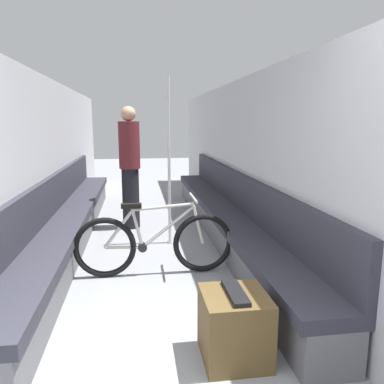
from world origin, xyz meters
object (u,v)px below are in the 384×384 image
(bench_seat_row_right, at_px, (225,216))
(bicycle, at_px, (155,243))
(grab_pole_near, at_px, (169,165))
(passenger_standing, at_px, (130,166))
(bench_seat_row_left, at_px, (68,222))
(luggage_bag, at_px, (234,326))

(bench_seat_row_right, xyz_separation_m, bicycle, (-1.00, -1.14, 0.04))
(bench_seat_row_right, bearing_deg, bicycle, -131.40)
(bench_seat_row_right, bearing_deg, grab_pole_near, -169.10)
(bench_seat_row_right, distance_m, bicycle, 1.52)
(bicycle, distance_m, grab_pole_near, 1.23)
(grab_pole_near, bearing_deg, passenger_standing, 121.70)
(bicycle, height_order, passenger_standing, passenger_standing)
(bench_seat_row_left, relative_size, luggage_bag, 12.32)
(grab_pole_near, xyz_separation_m, passenger_standing, (-0.50, 0.81, -0.10))
(bench_seat_row_right, bearing_deg, luggage_bag, -102.07)
(bench_seat_row_left, bearing_deg, passenger_standing, 40.17)
(bench_seat_row_right, height_order, passenger_standing, passenger_standing)
(bicycle, height_order, grab_pole_near, grab_pole_near)
(bench_seat_row_left, height_order, bicycle, bench_seat_row_left)
(grab_pole_near, height_order, luggage_bag, grab_pole_near)
(bicycle, xyz_separation_m, luggage_bag, (0.45, -1.46, -0.10))
(bench_seat_row_left, distance_m, luggage_bag, 3.00)
(bench_seat_row_left, xyz_separation_m, passenger_standing, (0.78, 0.66, 0.62))
(bench_seat_row_left, relative_size, bicycle, 3.67)
(bicycle, height_order, luggage_bag, bicycle)
(bench_seat_row_left, height_order, luggage_bag, bench_seat_row_left)
(bench_seat_row_right, xyz_separation_m, luggage_bag, (-0.56, -2.60, -0.06))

